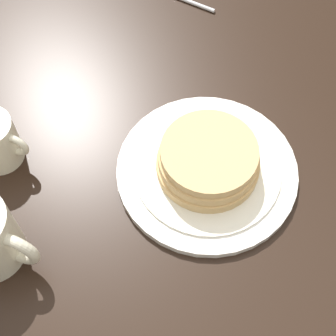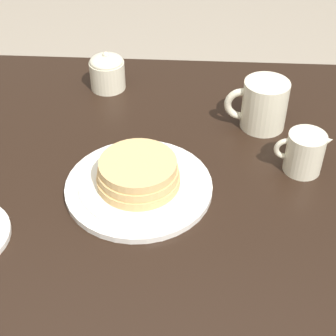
# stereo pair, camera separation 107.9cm
# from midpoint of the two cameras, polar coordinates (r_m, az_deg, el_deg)

# --- Properties ---
(ground_plane) EXTENTS (8.00, 8.00, 0.00)m
(ground_plane) POSITION_cam_midpoint_polar(r_m,az_deg,el_deg) (1.39, -1.17, -36.52)
(ground_plane) COLOR gray
(dining_table) EXTENTS (1.59, 1.00, 0.73)m
(dining_table) POSITION_cam_midpoint_polar(r_m,az_deg,el_deg) (0.76, -2.29, -41.72)
(dining_table) COLOR black
(dining_table) RESTS_ON ground_plane
(pancake_plate) EXTENTS (0.27, 0.27, 0.07)m
(pancake_plate) POSITION_cam_midpoint_polar(r_m,az_deg,el_deg) (0.64, -5.06, -43.68)
(pancake_plate) COLOR white
(pancake_plate) RESTS_ON dining_table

